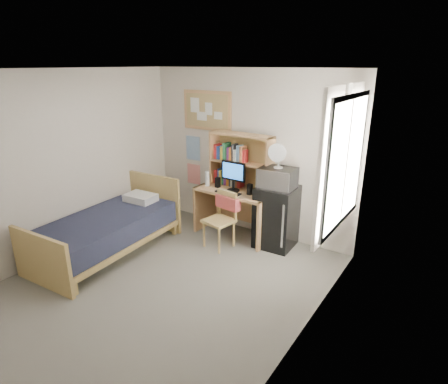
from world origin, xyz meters
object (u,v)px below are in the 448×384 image
Objects in this scene: desk_fan at (279,157)px; speaker_right at (250,189)px; mini_fridge at (276,217)px; monitor at (233,177)px; desk_chair at (219,220)px; desk at (235,213)px; speaker_left at (218,182)px; bed at (107,235)px; bulletin_board at (207,111)px; microwave at (278,178)px.

speaker_right is at bearing -171.64° from desk_fan.
desk_fan is at bearing -90.00° from mini_fridge.
desk_chair is at bearing -85.45° from monitor.
desk is 0.56m from speaker_left.
bed is (-1.95, -1.58, -0.19)m from mini_fridge.
speaker_left is at bearing 136.23° from desk_chair.
bulletin_board is at bearing 155.47° from monitor.
bulletin_board reaches higher than bed.
monitor is 0.89× the size of microwave.
desk_fan is at bearing 7.61° from monitor.
bulletin_board is at bearing 143.13° from speaker_left.
mini_fridge is 1.87× the size of microwave.
microwave is (0.69, 0.50, 0.66)m from desk_chair.
bulletin_board is at bearing 161.85° from speaker_right.
bulletin_board is 2.10× the size of monitor.
speaker_left is 0.50× the size of desk_fan.
speaker_right is 0.51× the size of desk_fan.
mini_fridge reaches higher than bed.
desk_chair is 1.93× the size of monitor.
desk is at bearing 102.20° from desk_chair.
mini_fridge is (0.71, 0.03, 0.08)m from desk.
monitor is (-0.00, -0.06, 0.61)m from desk.
microwave is at bearing 7.61° from monitor.
microwave is (1.01, 0.06, 0.23)m from speaker_left.
microwave reaches higher than desk_chair.
speaker_left is at bearing -179.28° from microwave.
bed is 4.62× the size of monitor.
desk is 7.49× the size of speaker_right.
speaker_left is at bearing -38.69° from bulletin_board.
desk_fan is at bearing -11.59° from bulletin_board.
desk_chair is 2.65× the size of desk_fan.
speaker_left is at bearing 180.00° from monitor.
monitor is at bearing -26.34° from bulletin_board.
desk_fan is at bearing 5.37° from speaker_left.
speaker_right is (1.05, -0.38, -1.06)m from bulletin_board.
desk_chair is 0.66m from speaker_right.
desk_chair is at bearing -45.97° from bulletin_board.
desk is 1.24m from desk_fan.
mini_fridge is at bearing 90.00° from microwave.
desk_chair is at bearing -147.02° from microwave.
monitor is 0.33m from speaker_left.
desk_fan is (1.01, 0.06, 0.54)m from speaker_left.
mini_fridge is 0.93m from desk_fan.
speaker_left reaches higher than bed.
bed is at bearing -143.84° from mini_fridge.
desk_fan is at bearing 13.00° from speaker_right.
desk_fan reaches higher than desk_chair.
bed is 6.36× the size of desk_fan.
microwave is at bearing 2.82° from desk.
desk_chair reaches higher than desk.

